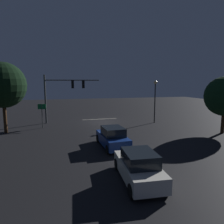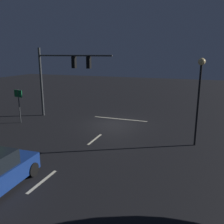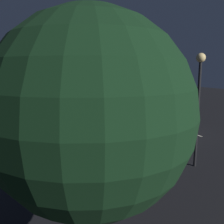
% 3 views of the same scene
% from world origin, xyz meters
% --- Properties ---
extents(ground_plane, '(80.00, 80.00, 0.00)m').
position_xyz_m(ground_plane, '(0.00, 0.00, 0.00)').
color(ground_plane, black).
extents(traffic_signal_assembly, '(7.16, 0.47, 6.30)m').
position_xyz_m(traffic_signal_assembly, '(5.07, -0.46, 4.35)').
color(traffic_signal_assembly, '#383A3D').
rests_on(traffic_signal_assembly, ground_plane).
extents(lane_dash_far, '(0.16, 2.20, 0.01)m').
position_xyz_m(lane_dash_far, '(0.00, 4.00, 0.00)').
color(lane_dash_far, beige).
rests_on(lane_dash_far, ground_plane).
extents(lane_dash_mid, '(0.16, 2.20, 0.01)m').
position_xyz_m(lane_dash_mid, '(0.00, 10.00, 0.00)').
color(lane_dash_mid, beige).
rests_on(lane_dash_mid, ground_plane).
extents(stop_bar, '(5.00, 0.16, 0.01)m').
position_xyz_m(stop_bar, '(0.00, -1.65, 0.00)').
color(stop_bar, beige).
rests_on(stop_bar, ground_plane).
extents(street_lamp_left_kerb, '(0.44, 0.44, 5.53)m').
position_xyz_m(street_lamp_left_kerb, '(-6.53, 2.77, 3.82)').
color(street_lamp_left_kerb, black).
rests_on(street_lamp_left_kerb, ground_plane).
extents(route_sign, '(0.90, 0.22, 2.88)m').
position_xyz_m(route_sign, '(7.65, 2.41, 2.07)').
color(route_sign, '#383A3D').
rests_on(route_sign, ground_plane).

